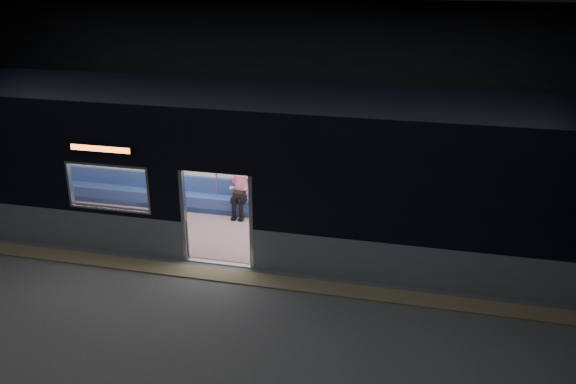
% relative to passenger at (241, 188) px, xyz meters
% --- Properties ---
extents(station_floor, '(24.00, 14.00, 0.01)m').
position_rel_passenger_xyz_m(station_floor, '(0.29, -3.55, -0.76)').
color(station_floor, '#47494C').
rests_on(station_floor, ground).
extents(station_envelope, '(24.00, 14.00, 5.00)m').
position_rel_passenger_xyz_m(station_envelope, '(0.29, -3.55, 2.90)').
color(station_envelope, black).
rests_on(station_envelope, station_floor).
extents(tactile_strip, '(22.80, 0.50, 0.03)m').
position_rel_passenger_xyz_m(tactile_strip, '(0.29, -3.00, -0.74)').
color(tactile_strip, '#8C7F59').
rests_on(tactile_strip, station_floor).
extents(metro_car, '(18.00, 3.04, 3.35)m').
position_rel_passenger_xyz_m(metro_car, '(0.29, -1.00, 1.09)').
color(metro_car, gray).
rests_on(metro_car, station_floor).
extents(passenger, '(0.39, 0.64, 1.28)m').
position_rel_passenger_xyz_m(passenger, '(0.00, 0.00, 0.00)').
color(passenger, black).
rests_on(passenger, metro_car).
extents(handbag, '(0.31, 0.29, 0.13)m').
position_rel_passenger_xyz_m(handbag, '(0.01, -0.20, -0.10)').
color(handbag, black).
rests_on(handbag, passenger).
extents(transit_map, '(1.06, 0.03, 0.69)m').
position_rel_passenger_xyz_m(transit_map, '(2.59, 0.31, 0.73)').
color(transit_map, white).
rests_on(transit_map, metro_car).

